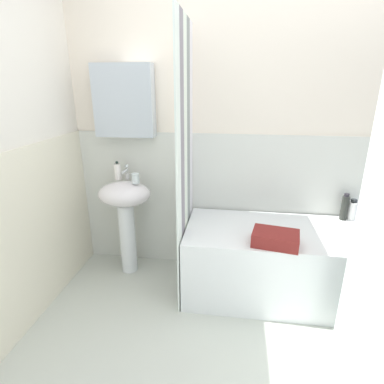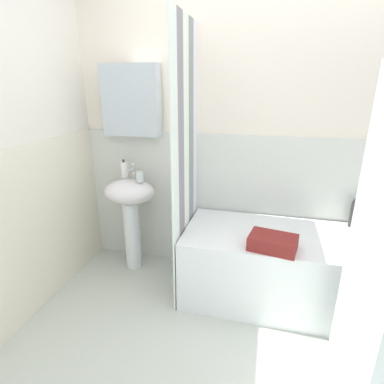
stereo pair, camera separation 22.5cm
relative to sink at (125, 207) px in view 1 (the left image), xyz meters
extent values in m
cube|color=white|center=(1.09, 0.24, 0.60)|extent=(3.60, 0.05, 2.40)
cube|color=silver|center=(1.09, 0.21, 0.00)|extent=(3.60, 0.02, 1.20)
cube|color=silver|center=(0.00, 0.15, 0.85)|extent=(0.48, 0.12, 0.56)
cube|color=beige|center=(-0.45, -0.69, 0.00)|extent=(0.02, 1.81, 1.20)
cylinder|color=white|center=(0.00, 0.00, -0.29)|extent=(0.14, 0.14, 0.62)
ellipsoid|color=white|center=(0.00, 0.00, 0.12)|extent=(0.44, 0.34, 0.20)
cylinder|color=silver|center=(0.00, 0.10, 0.24)|extent=(0.03, 0.03, 0.05)
cylinder|color=silver|center=(0.00, 0.05, 0.30)|extent=(0.02, 0.10, 0.02)
sphere|color=silver|center=(0.00, 0.10, 0.33)|extent=(0.03, 0.03, 0.03)
cylinder|color=white|center=(-0.07, 0.08, 0.29)|extent=(0.06, 0.06, 0.13)
sphere|color=#1E2D26|center=(-0.07, 0.08, 0.36)|extent=(0.02, 0.02, 0.02)
cylinder|color=silver|center=(0.11, -0.01, 0.26)|extent=(0.06, 0.06, 0.08)
cube|color=white|center=(1.31, -0.15, -0.33)|extent=(1.51, 0.67, 0.55)
cube|color=white|center=(0.54, -0.42, 0.40)|extent=(0.01, 0.13, 2.00)
cube|color=gray|center=(0.54, -0.28, 0.40)|extent=(0.01, 0.13, 2.00)
cube|color=white|center=(0.54, -0.15, 0.40)|extent=(0.01, 0.13, 2.00)
cube|color=gray|center=(0.54, -0.01, 0.40)|extent=(0.01, 0.13, 2.00)
cube|color=white|center=(0.54, 0.12, 0.40)|extent=(0.01, 0.13, 2.00)
cylinder|color=#304F9A|center=(1.96, 0.14, 0.02)|extent=(0.07, 0.07, 0.15)
cylinder|color=black|center=(1.96, 0.14, 0.11)|extent=(0.05, 0.05, 0.02)
cylinder|color=white|center=(1.84, 0.13, 0.02)|extent=(0.07, 0.07, 0.15)
cylinder|color=black|center=(1.84, 0.13, 0.11)|extent=(0.05, 0.05, 0.02)
cylinder|color=#262925|center=(1.77, 0.12, 0.04)|extent=(0.06, 0.06, 0.20)
cylinder|color=#252228|center=(1.77, 0.12, 0.15)|extent=(0.04, 0.04, 0.02)
cube|color=maroon|center=(1.19, -0.37, -0.01)|extent=(0.34, 0.26, 0.09)
camera|label=1|loc=(0.89, -2.29, 0.97)|focal=28.82mm
camera|label=2|loc=(1.11, -2.25, 0.97)|focal=28.82mm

